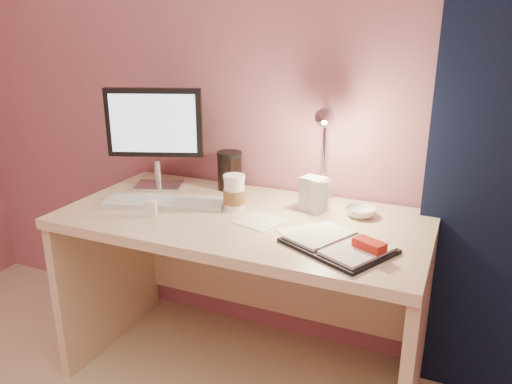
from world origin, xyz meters
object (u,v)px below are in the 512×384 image
at_px(monitor, 155,129).
at_px(desk_lamp, 311,145).
at_px(keyboard, 165,202).
at_px(coffee_cup, 234,194).
at_px(clear_cup, 320,197).
at_px(dark_jar, 230,172).
at_px(planner, 340,245).
at_px(desk, 251,260).
at_px(lotion_bottle, 151,205).
at_px(product_box, 313,194).
at_px(bowl, 361,212).

xyz_separation_m(monitor, desk_lamp, (0.69, 0.04, -0.01)).
bearing_deg(keyboard, coffee_cup, -5.90).
relative_size(keyboard, clear_cup, 3.45).
bearing_deg(dark_jar, desk_lamp, -10.00).
xyz_separation_m(planner, dark_jar, (-0.61, 0.41, 0.06)).
xyz_separation_m(desk, desk_lamp, (0.20, 0.13, 0.48)).
relative_size(planner, lotion_bottle, 4.49).
bearing_deg(coffee_cup, planner, -21.29).
relative_size(keyboard, dark_jar, 3.20).
bearing_deg(dark_jar, product_box, -15.40).
xyz_separation_m(clear_cup, product_box, (-0.04, 0.03, -0.00)).
height_order(monitor, dark_jar, monitor).
distance_m(desk, desk_lamp, 0.54).
height_order(desk, planner, planner).
relative_size(keyboard, lotion_bottle, 5.41).
xyz_separation_m(desk, keyboard, (-0.34, -0.09, 0.24)).
height_order(monitor, keyboard, monitor).
bearing_deg(planner, keyboard, -162.45).
bearing_deg(product_box, desk_lamp, 136.02).
relative_size(coffee_cup, desk_lamp, 0.35).
distance_m(coffee_cup, lotion_bottle, 0.32).
height_order(lotion_bottle, dark_jar, dark_jar).
bearing_deg(planner, dark_jar, 172.45).
height_order(desk, clear_cup, clear_cup).
distance_m(coffee_cup, bowl, 0.49).
bearing_deg(monitor, keyboard, -70.30).
distance_m(desk, lotion_bottle, 0.47).
height_order(keyboard, coffee_cup, coffee_cup).
bearing_deg(clear_cup, coffee_cup, -166.18).
xyz_separation_m(monitor, coffee_cup, (0.44, -0.12, -0.20)).
xyz_separation_m(planner, bowl, (-0.00, 0.31, 0.01)).
bearing_deg(clear_cup, dark_jar, 161.94).
distance_m(monitor, desk_lamp, 0.70).
bearing_deg(desk_lamp, clear_cup, -64.49).
relative_size(coffee_cup, clear_cup, 1.01).
relative_size(product_box, desk_lamp, 0.34).
xyz_separation_m(monitor, lotion_bottle, (0.18, -0.31, -0.22)).
bearing_deg(desk_lamp, desk, -161.40).
bearing_deg(bowl, monitor, -179.77).
bearing_deg(desk, dark_jar, 133.59).
bearing_deg(bowl, coffee_cup, -165.60).
height_order(desk, lotion_bottle, lotion_bottle).
xyz_separation_m(clear_cup, desk_lamp, (-0.07, 0.08, 0.18)).
xyz_separation_m(keyboard, planner, (0.76, -0.12, 0.00)).
relative_size(bowl, lotion_bottle, 1.30).
relative_size(monitor, planner, 1.10).
xyz_separation_m(monitor, clear_cup, (0.76, -0.04, -0.19)).
relative_size(desk, monitor, 3.17).
relative_size(lotion_bottle, desk_lamp, 0.22).
height_order(keyboard, lotion_bottle, lotion_bottle).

